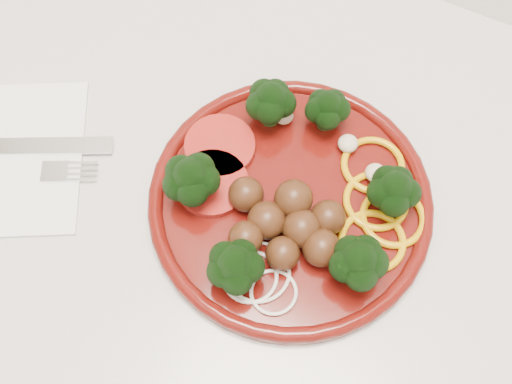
% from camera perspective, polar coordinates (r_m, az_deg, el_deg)
% --- Properties ---
extents(counter, '(2.40, 0.60, 0.90)m').
position_cam_1_polar(counter, '(1.02, 1.35, -11.62)').
color(counter, silver).
rests_on(counter, ground).
extents(plate, '(0.26, 0.26, 0.06)m').
position_cam_1_polar(plate, '(0.58, 3.24, -0.61)').
color(plate, '#490B07').
rests_on(plate, counter).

